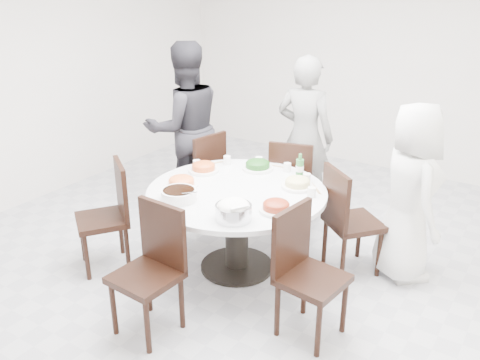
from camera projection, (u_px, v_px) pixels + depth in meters
The scene contains 23 objects.
floor at pixel (269, 265), 4.54m from camera, with size 6.00×6.00×0.01m, color #B4B4B9.
wall_back at pixel (393, 62), 6.33m from camera, with size 6.00×0.01×2.80m, color white.
wall_left at pixel (35, 74), 5.54m from camera, with size 0.01×6.00×2.80m, color white.
dining_table at pixel (237, 230), 4.36m from camera, with size 1.50×1.50×0.75m, color white.
chair_ne at pixel (354, 220), 4.31m from camera, with size 0.42×0.42×0.95m, color black.
chair_n at pixel (293, 183), 5.07m from camera, with size 0.42×0.42×0.95m, color black.
chair_nw at pixel (198, 175), 5.27m from camera, with size 0.42×0.42×0.95m, color black.
chair_sw at pixel (102, 217), 4.36m from camera, with size 0.42×0.42×0.95m, color black.
chair_s at pixel (145, 274), 3.53m from camera, with size 0.42×0.42×0.95m, color black.
chair_se at pixel (313, 277), 3.50m from camera, with size 0.42×0.42×0.95m, color black.
diner_right at pixel (409, 193), 4.14m from camera, with size 0.74×0.48×1.51m, color silver.
diner_middle at pixel (305, 137), 5.26m from camera, with size 0.62×0.40×1.69m, color black.
diner_left at pixel (185, 128), 5.38m from camera, with size 0.88×0.68×1.80m, color black.
dish_greens at pixel (258, 166), 4.64m from camera, with size 0.28×0.28×0.07m, color white.
dish_pale at pixel (298, 184), 4.24m from camera, with size 0.27×0.27×0.07m, color white.
dish_orange at pixel (204, 168), 4.59m from camera, with size 0.27×0.27×0.07m, color white.
dish_redbrown at pixel (276, 208), 3.82m from camera, with size 0.26×0.26×0.07m, color white.
dish_tofu at pixel (181, 183), 4.26m from camera, with size 0.28×0.28×0.07m, color white.
rice_bowl at pixel (234, 212), 3.69m from camera, with size 0.27×0.27×0.12m, color silver.
soup_bowl at pixel (179, 195), 4.01m from camera, with size 0.28×0.28×0.09m, color white.
beverage_bottle at pixel (300, 167), 4.39m from camera, with size 0.07×0.07×0.23m, color #2B6C30.
tea_cups at pixel (272, 163), 4.71m from camera, with size 0.07×0.07×0.08m, color white.
chopsticks at pixel (278, 165), 4.75m from camera, with size 0.24×0.04×0.01m, color tan, non-canonical shape.
Camera 1 is at (1.94, -3.42, 2.41)m, focal length 38.00 mm.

